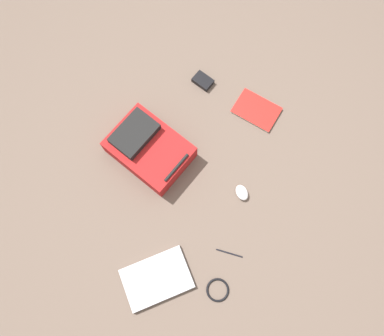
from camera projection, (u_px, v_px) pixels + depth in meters
The scene contains 8 objects.
ground_plane at pixel (186, 173), 2.11m from camera, with size 4.18×4.18×0.00m, color brown.
backpack at pixel (148, 148), 2.07m from camera, with size 0.39×0.48×0.18m.
laptop at pixel (157, 279), 1.94m from camera, with size 0.40×0.32×0.03m.
book_blue at pixel (256, 110), 2.21m from camera, with size 0.25×0.30×0.02m.
computer_mouse at pixel (242, 193), 2.06m from camera, with size 0.06×0.09×0.04m, color silver.
cable_coil at pixel (218, 290), 1.93m from camera, with size 0.12×0.12×0.01m, color black.
power_brick at pixel (203, 81), 2.25m from camera, with size 0.08×0.12×0.03m, color black.
pen_black at pixel (229, 253), 1.99m from camera, with size 0.01×0.01×0.15m, color black.
Camera 1 is at (0.32, 0.45, 2.04)m, focal length 35.01 mm.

